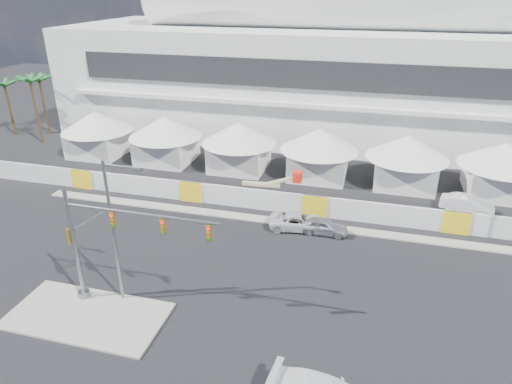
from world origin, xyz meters
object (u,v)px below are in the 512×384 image
(traffic_mast, at_px, (103,244))
(lot_car_a, at_px, (467,204))
(sedan_silver, at_px, (323,226))
(streetlight_median, at_px, (116,224))
(pickup_curb, at_px, (299,222))
(boom_lift, at_px, (256,193))

(traffic_mast, bearing_deg, lot_car_a, 39.38)
(traffic_mast, bearing_deg, sedan_silver, 46.06)
(sedan_silver, height_order, lot_car_a, lot_car_a)
(streetlight_median, bearing_deg, traffic_mast, -143.65)
(pickup_curb, xyz_separation_m, lot_car_a, (14.46, 7.16, 0.07))
(sedan_silver, xyz_separation_m, streetlight_median, (-11.63, -12.30, 5.09))
(pickup_curb, relative_size, boom_lift, 0.74)
(pickup_curb, height_order, boom_lift, boom_lift)
(sedan_silver, relative_size, pickup_curb, 0.81)
(sedan_silver, distance_m, streetlight_median, 17.67)
(sedan_silver, relative_size, lot_car_a, 0.87)
(lot_car_a, bearing_deg, boom_lift, 113.10)
(traffic_mast, bearing_deg, streetlight_median, 36.35)
(lot_car_a, xyz_separation_m, traffic_mast, (-24.70, -20.27, 3.77))
(traffic_mast, bearing_deg, pickup_curb, 52.01)
(pickup_curb, height_order, traffic_mast, traffic_mast)
(traffic_mast, xyz_separation_m, boom_lift, (5.31, 17.21, -3.62))
(boom_lift, bearing_deg, streetlight_median, -109.46)
(sedan_silver, xyz_separation_m, boom_lift, (-7.09, 4.35, 0.23))
(streetlight_median, bearing_deg, sedan_silver, 46.60)
(pickup_curb, xyz_separation_m, streetlight_median, (-9.48, -12.55, 5.08))
(sedan_silver, xyz_separation_m, pickup_curb, (-2.15, 0.25, 0.01))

